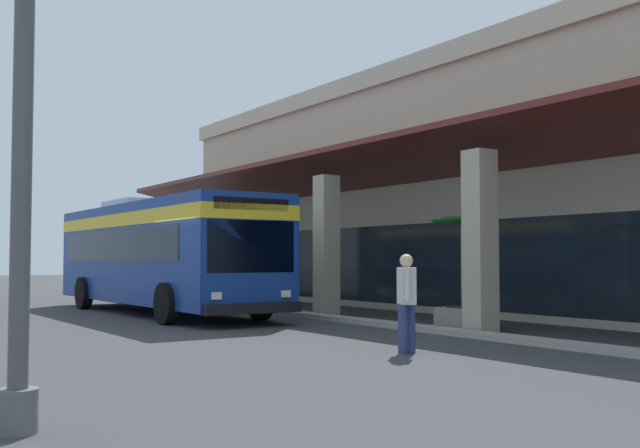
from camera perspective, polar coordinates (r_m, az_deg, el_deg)
ground at (r=23.05m, az=10.57°, el=-6.52°), size 120.00×120.00×0.00m
curb_strip at (r=20.40m, az=-1.17°, el=-6.90°), size 35.00×0.50×0.12m
plaza_building at (r=26.84m, az=16.52°, el=2.27°), size 29.47×15.49×7.65m
transit_bus at (r=22.18m, az=-12.09°, el=-1.87°), size 11.23×2.90×3.34m
pedestrian at (r=12.59m, az=6.59°, el=-5.59°), size 0.56×0.43×1.64m
potted_palm at (r=17.19m, az=10.95°, el=-5.95°), size 1.66×2.15×2.57m
lot_light_pole at (r=7.59m, az=-21.55°, el=13.76°), size 0.60×0.60×6.85m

